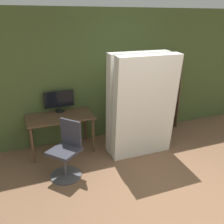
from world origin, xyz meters
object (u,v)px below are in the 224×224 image
(mattress_near, at_px, (145,108))
(bookshelf, at_px, (160,95))
(monitor, at_px, (59,100))
(mattress_far, at_px, (137,103))
(office_chair, at_px, (67,154))

(mattress_near, bearing_deg, bookshelf, 46.91)
(monitor, distance_m, mattress_far, 1.53)
(office_chair, xyz_separation_m, bookshelf, (2.44, 1.13, 0.44))
(office_chair, bearing_deg, bookshelf, 24.76)
(mattress_far, bearing_deg, mattress_near, -90.00)
(monitor, bearing_deg, mattress_near, -36.18)
(monitor, distance_m, mattress_near, 1.70)
(bookshelf, xyz_separation_m, mattress_near, (-0.95, -1.01, 0.14))
(mattress_far, bearing_deg, bookshelf, 36.01)
(office_chair, xyz_separation_m, mattress_near, (1.50, 0.12, 0.58))
(monitor, height_order, mattress_near, mattress_near)
(bookshelf, height_order, mattress_far, mattress_far)
(bookshelf, distance_m, mattress_far, 1.18)
(monitor, bearing_deg, mattress_far, -26.37)
(monitor, relative_size, mattress_near, 0.30)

